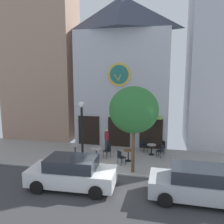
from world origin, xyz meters
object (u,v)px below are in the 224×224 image
object	(u,v)px
cafe_table_center	(96,151)
cafe_table_leftmost	(152,148)
cafe_chair_facing_wall	(121,156)
cafe_chair_facing_street	(162,146)
cafe_chair_by_entrance	(161,150)
cafe_chair_near_lamp	(143,144)
parked_car_white	(72,173)
pedestrian_maroon	(107,140)
street_lamp	(82,133)
street_tree	(134,110)
parked_car_silver	(198,184)
cafe_table_near_door	(75,149)
cafe_table_rightmost	(128,154)
cafe_chair_left_end	(108,150)

from	to	relation	value
cafe_table_center	cafe_table_leftmost	size ratio (longest dim) A/B	1.05
cafe_chair_facing_wall	cafe_chair_facing_street	distance (m)	3.70
cafe_table_leftmost	cafe_chair_by_entrance	distance (m)	0.80
cafe_table_center	cafe_chair_near_lamp	distance (m)	3.69
cafe_chair_facing_street	parked_car_white	xyz separation A→B (m)	(-4.37, -6.08, 0.23)
cafe_table_leftmost	pedestrian_maroon	distance (m)	3.26
cafe_chair_by_entrance	pedestrian_maroon	distance (m)	3.95
cafe_chair_near_lamp	cafe_table_center	bearing A→B (deg)	-142.29
cafe_chair_by_entrance	parked_car_white	distance (m)	6.70
cafe_table_center	street_lamp	bearing A→B (deg)	-123.33
cafe_chair_facing_wall	street_tree	bearing A→B (deg)	-46.44
parked_car_silver	pedestrian_maroon	bearing A→B (deg)	134.53
cafe_chair_facing_wall	parked_car_white	world-z (taller)	parked_car_white
cafe_table_near_door	parked_car_white	world-z (taller)	parked_car_white
cafe_chair_facing_wall	parked_car_white	size ratio (longest dim) A/B	0.21
cafe_chair_near_lamp	pedestrian_maroon	size ratio (longest dim) A/B	0.54
cafe_table_leftmost	cafe_table_rightmost	bearing A→B (deg)	-132.60
street_lamp	cafe_table_center	bearing A→B (deg)	56.67
street_tree	cafe_chair_near_lamp	distance (m)	4.89
street_tree	cafe_chair_by_entrance	bearing A→B (deg)	59.94
cafe_table_rightmost	parked_car_white	xyz separation A→B (m)	(-2.22, -4.07, 0.27)
cafe_table_leftmost	pedestrian_maroon	bearing A→B (deg)	178.31
pedestrian_maroon	cafe_table_leftmost	bearing A→B (deg)	-1.69
street_tree	cafe_table_near_door	xyz separation A→B (m)	(-4.24, 1.87, -3.13)
pedestrian_maroon	cafe_table_near_door	bearing A→B (deg)	-144.04
parked_car_silver	cafe_chair_by_entrance	bearing A→B (deg)	108.04
cafe_table_rightmost	pedestrian_maroon	size ratio (longest dim) A/B	0.44
cafe_chair_facing_wall	cafe_chair_facing_street	world-z (taller)	same
cafe_chair_near_lamp	cafe_chair_by_entrance	bearing A→B (deg)	-40.62
street_lamp	cafe_chair_by_entrance	xyz separation A→B (m)	(4.80, 2.12, -1.47)
street_tree	cafe_table_near_door	size ratio (longest dim) A/B	6.70
cafe_table_rightmost	parked_car_white	size ratio (longest dim) A/B	0.17
street_tree	cafe_table_rightmost	size ratio (longest dim) A/B	6.64
cafe_chair_left_end	parked_car_white	world-z (taller)	parked_car_white
cafe_table_center	cafe_chair_by_entrance	bearing A→B (deg)	15.72
cafe_table_leftmost	cafe_chair_left_end	world-z (taller)	cafe_chair_left_end
cafe_chair_facing_street	cafe_chair_left_end	bearing A→B (deg)	-156.03
street_lamp	cafe_table_leftmost	size ratio (longest dim) A/B	5.37
street_lamp	cafe_chair_left_end	xyz separation A→B (m)	(1.29, 1.45, -1.47)
pedestrian_maroon	parked_car_silver	size ratio (longest dim) A/B	0.39
cafe_table_near_door	cafe_table_leftmost	xyz separation A→B (m)	(5.15, 1.29, 0.01)
cafe_table_near_door	cafe_chair_facing_street	size ratio (longest dim) A/B	0.82
street_lamp	cafe_table_leftmost	world-z (taller)	street_lamp
cafe_table_near_door	street_lamp	bearing A→B (deg)	-52.20
street_lamp	cafe_table_near_door	xyz separation A→B (m)	(-1.00, 1.29, -1.52)
cafe_table_center	cafe_chair_facing_street	bearing A→B (deg)	26.29
street_lamp	cafe_chair_by_entrance	size ratio (longest dim) A/B	4.38
cafe_chair_left_end	street_lamp	bearing A→B (deg)	-131.58
cafe_table_leftmost	cafe_chair_left_end	bearing A→B (deg)	-158.41
street_lamp	parked_car_white	bearing A→B (deg)	-80.25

